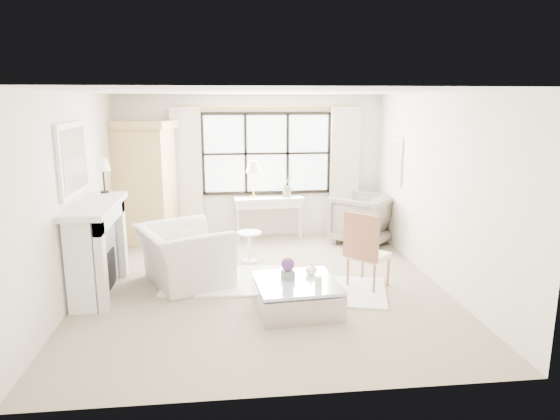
{
  "coord_description": "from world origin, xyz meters",
  "views": [
    {
      "loc": [
        -0.51,
        -6.72,
        2.59
      ],
      "look_at": [
        0.27,
        0.2,
        1.05
      ],
      "focal_mm": 32.0,
      "sensor_mm": 36.0,
      "label": 1
    }
  ],
  "objects_px": {
    "console_table": "(269,217)",
    "coffee_table": "(297,296)",
    "armoire": "(144,182)",
    "club_armchair": "(184,255)"
  },
  "relations": [
    {
      "from": "club_armchair",
      "to": "coffee_table",
      "type": "bearing_deg",
      "value": -151.26
    },
    {
      "from": "armoire",
      "to": "coffee_table",
      "type": "height_order",
      "value": "armoire"
    },
    {
      "from": "console_table",
      "to": "club_armchair",
      "type": "distance_m",
      "value": 2.7
    },
    {
      "from": "armoire",
      "to": "coffee_table",
      "type": "xyz_separation_m",
      "value": [
        2.31,
        -3.31,
        -0.96
      ]
    },
    {
      "from": "armoire",
      "to": "club_armchair",
      "type": "bearing_deg",
      "value": -50.85
    },
    {
      "from": "club_armchair",
      "to": "coffee_table",
      "type": "xyz_separation_m",
      "value": [
        1.47,
        -1.12,
        -0.23
      ]
    },
    {
      "from": "armoire",
      "to": "console_table",
      "type": "height_order",
      "value": "armoire"
    },
    {
      "from": "console_table",
      "to": "coffee_table",
      "type": "distance_m",
      "value": 3.41
    },
    {
      "from": "console_table",
      "to": "coffee_table",
      "type": "xyz_separation_m",
      "value": [
        0.04,
        -3.4,
        -0.22
      ]
    },
    {
      "from": "club_armchair",
      "to": "coffee_table",
      "type": "relative_size",
      "value": 1.19
    }
  ]
}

